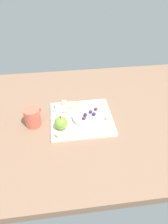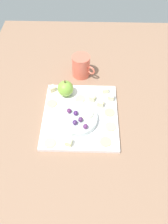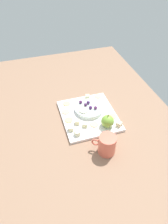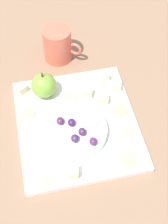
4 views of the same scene
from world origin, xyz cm
name	(u,v)px [view 2 (image 2 of 4)]	position (x,y,z in cm)	size (l,w,h in cm)	color
table	(90,128)	(0.00, 0.00, 2.10)	(147.93, 101.01, 4.19)	#906B53
platter	(80,116)	(3.82, 3.90, 4.93)	(32.14, 29.01, 1.48)	white
serving_dish	(77,119)	(0.78, 5.09, 6.81)	(15.60, 15.60, 2.28)	silver
apple_whole	(65,89)	(14.57, 10.37, 8.96)	(6.58, 6.58, 6.58)	#7EAF3C
apple_stem	(65,82)	(14.57, 10.37, 12.85)	(0.50, 0.50, 1.20)	brown
cheese_cube_0	(105,90)	(16.19, -6.04, 6.87)	(2.38, 2.38, 2.38)	beige
cheese_cube_1	(92,98)	(11.63, -0.58, 6.87)	(2.38, 2.38, 2.38)	beige
cheese_cube_2	(111,97)	(12.18, -8.28, 6.87)	(2.38, 2.38, 2.38)	beige
cheese_cube_3	(69,142)	(-9.77, 7.52, 6.87)	(2.38, 2.38, 2.38)	beige
cheese_cube_4	(101,103)	(8.68, -4.02, 6.87)	(2.38, 2.38, 2.38)	beige
cheese_cube_5	(52,89)	(16.41, 16.25, 6.87)	(2.38, 2.38, 2.38)	beige
cracker_0	(52,104)	(8.94, 15.68, 5.87)	(4.19, 4.19, 0.40)	#DBB687
cracker_1	(111,127)	(-1.89, -7.67, 5.87)	(4.19, 4.19, 0.40)	#D9B68A
cracker_2	(106,142)	(-8.56, -5.60, 5.87)	(4.19, 4.19, 0.40)	#DDBE82
cracker_3	(80,99)	(11.92, 4.21, 5.87)	(4.19, 4.19, 0.40)	beige
cracker_4	(110,112)	(5.00, -7.54, 5.87)	(4.19, 4.19, 0.40)	#D2C37E
cracker_5	(50,143)	(-9.64, 14.21, 5.87)	(4.19, 4.19, 0.40)	beige
grape_0	(81,119)	(-1.11, 3.63, 8.84)	(1.98, 1.79, 1.79)	#4D2756
grape_1	(85,126)	(-4.18, 1.73, 8.84)	(1.98, 1.79, 1.78)	#59295D
grape_2	(69,111)	(2.96, 8.08, 8.80)	(1.98, 1.79, 1.70)	#572554
grape_3	(76,113)	(1.94, 5.55, 8.81)	(1.98, 1.79, 1.72)	#421D59
grape_4	(75,122)	(-2.52, 5.64, 8.85)	(1.98, 1.79, 1.80)	#45285C
apple_slice_0	(87,113)	(2.35, 1.35, 8.25)	(4.96, 4.96, 0.60)	beige
cup	(81,66)	(28.55, 4.39, 9.17)	(8.27, 10.18, 9.95)	#E4664F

